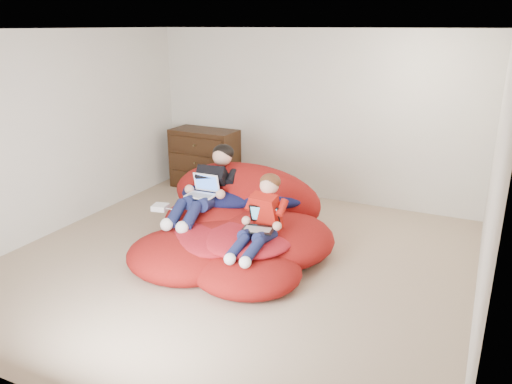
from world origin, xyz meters
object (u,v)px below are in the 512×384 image
Objects in this scene: dresser at (205,159)px; younger_boy at (262,215)px; laptop_black at (261,223)px; beanbag_pile at (237,225)px; laptop_white at (203,190)px; older_boy at (209,183)px.

younger_boy reaches higher than dresser.
dresser is 3.09m from laptop_black.
dresser reaches higher than laptop_black.
younger_boy reaches higher than beanbag_pile.
dresser is 3.08m from younger_boy.
dresser is 2.39m from beanbag_pile.
younger_boy is at bearing -24.68° from laptop_white.
younger_boy is 0.08m from laptop_black.
laptop_black is (0.99, -0.61, -0.13)m from older_boy.
laptop_white is at bearing 179.77° from beanbag_pile.
older_boy is 1.15m from younger_boy.
beanbag_pile reaches higher than laptop_black.
laptop_white is (-0.45, 0.00, 0.38)m from beanbag_pile.
beanbag_pile is at bearing -17.19° from older_boy.
dresser is 3.12× the size of laptop_white.
beanbag_pile is (1.53, -1.83, -0.21)m from dresser.
beanbag_pile is 6.99× the size of laptop_white.
older_boy is 1.17m from laptop_black.
laptop_black is (-0.00, -0.01, -0.08)m from younger_boy.
beanbag_pile is 2.54× the size of younger_boy.
younger_boy is 2.75× the size of laptop_white.
older_boy is at bearing 162.81° from beanbag_pile.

